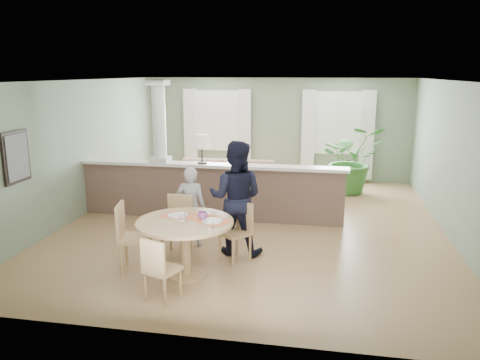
% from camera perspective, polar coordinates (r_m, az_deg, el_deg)
% --- Properties ---
extents(ground, '(8.00, 8.00, 0.00)m').
position_cam_1_polar(ground, '(9.03, 1.65, -5.37)').
color(ground, tan).
rests_on(ground, ground).
extents(room_shell, '(7.02, 8.02, 2.71)m').
position_cam_1_polar(room_shell, '(9.25, 2.14, 6.59)').
color(room_shell, gray).
rests_on(room_shell, ground).
extents(pony_wall, '(5.32, 0.38, 2.70)m').
position_cam_1_polar(pony_wall, '(9.21, -4.20, -0.44)').
color(pony_wall, brown).
rests_on(pony_wall, ground).
extents(sofa, '(2.89, 1.20, 0.84)m').
position_cam_1_polar(sofa, '(10.76, -1.97, -0.02)').
color(sofa, '#8F6E4E').
rests_on(sofa, ground).
extents(houseplant, '(1.71, 1.56, 1.63)m').
position_cam_1_polar(houseplant, '(11.46, 13.46, 2.46)').
color(houseplant, '#306A2A').
rests_on(houseplant, ground).
extents(dining_table, '(1.36, 1.36, 0.93)m').
position_cam_1_polar(dining_table, '(6.65, -6.62, -6.33)').
color(dining_table, tan).
rests_on(dining_table, ground).
extents(chair_far_boy, '(0.45, 0.45, 0.95)m').
position_cam_1_polar(chair_far_boy, '(7.48, -7.56, -5.18)').
color(chair_far_boy, tan).
rests_on(chair_far_boy, ground).
extents(chair_far_man, '(0.58, 0.58, 0.91)m').
position_cam_1_polar(chair_far_man, '(7.24, -0.17, -5.90)').
color(chair_far_man, tan).
rests_on(chair_far_man, ground).
extents(chair_near, '(0.49, 0.49, 0.85)m').
position_cam_1_polar(chair_near, '(6.03, -9.88, -10.41)').
color(chair_near, tan).
rests_on(chair_near, ground).
extents(chair_side, '(0.54, 0.54, 1.01)m').
position_cam_1_polar(chair_side, '(7.01, -13.28, -6.41)').
color(chair_side, tan).
rests_on(chair_side, ground).
extents(child_person, '(0.50, 0.34, 1.35)m').
position_cam_1_polar(child_person, '(7.80, -5.99, -3.25)').
color(child_person, '#A1A1A6').
rests_on(child_person, ground).
extents(man_person, '(0.91, 0.72, 1.82)m').
position_cam_1_polar(man_person, '(7.38, -0.52, -2.19)').
color(man_person, black).
rests_on(man_person, ground).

